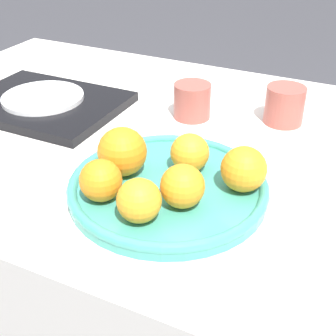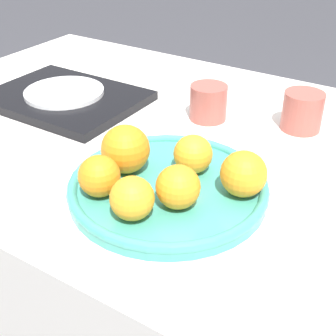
{
  "view_description": "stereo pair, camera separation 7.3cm",
  "coord_description": "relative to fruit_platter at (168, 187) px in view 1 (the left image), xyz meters",
  "views": [
    {
      "loc": [
        0.4,
        -0.74,
        1.21
      ],
      "look_at": [
        0.13,
        -0.18,
        0.83
      ],
      "focal_mm": 50.0,
      "sensor_mm": 36.0,
      "label": 1
    },
    {
      "loc": [
        0.46,
        -0.71,
        1.21
      ],
      "look_at": [
        0.13,
        -0.18,
        0.83
      ],
      "focal_mm": 50.0,
      "sensor_mm": 36.0,
      "label": 2
    }
  ],
  "objects": [
    {
      "name": "orange_0",
      "position": [
        0.01,
        0.06,
        0.04
      ],
      "size": [
        0.06,
        0.06,
        0.06
      ],
      "color": "orange",
      "rests_on": "fruit_platter"
    },
    {
      "name": "orange_3",
      "position": [
        -0.08,
        -0.0,
        0.05
      ],
      "size": [
        0.08,
        0.08,
        0.08
      ],
      "color": "orange",
      "rests_on": "fruit_platter"
    },
    {
      "name": "cup_2",
      "position": [
        0.1,
        0.34,
        0.03
      ],
      "size": [
        0.08,
        0.08,
        0.08
      ],
      "color": "#9E4C42",
      "rests_on": "table"
    },
    {
      "name": "serving_tray",
      "position": [
        -0.4,
        0.19,
        -0.0
      ],
      "size": [
        0.34,
        0.26,
        0.02
      ],
      "color": "black",
      "rests_on": "table"
    },
    {
      "name": "cup_1",
      "position": [
        -0.08,
        0.28,
        0.02
      ],
      "size": [
        0.08,
        0.08,
        0.07
      ],
      "color": "#9E4C42",
      "rests_on": "table"
    },
    {
      "name": "orange_2",
      "position": [
        0.04,
        -0.04,
        0.04
      ],
      "size": [
        0.07,
        0.07,
        0.07
      ],
      "color": "orange",
      "rests_on": "fruit_platter"
    },
    {
      "name": "side_plate",
      "position": [
        -0.4,
        0.19,
        0.01
      ],
      "size": [
        0.18,
        0.18,
        0.01
      ],
      "color": "white",
      "rests_on": "serving_tray"
    },
    {
      "name": "orange_5",
      "position": [
        -0.07,
        -0.08,
        0.04
      ],
      "size": [
        0.07,
        0.07,
        0.07
      ],
      "color": "orange",
      "rests_on": "fruit_platter"
    },
    {
      "name": "orange_4",
      "position": [
        0.11,
        0.04,
        0.04
      ],
      "size": [
        0.07,
        0.07,
        0.07
      ],
      "color": "orange",
      "rests_on": "fruit_platter"
    },
    {
      "name": "fruit_platter",
      "position": [
        0.0,
        0.0,
        0.0
      ],
      "size": [
        0.32,
        0.32,
        0.03
      ],
      "color": "teal",
      "rests_on": "table"
    },
    {
      "name": "table",
      "position": [
        -0.13,
        0.18,
        -0.4
      ],
      "size": [
        1.28,
        0.84,
        0.78
      ],
      "color": "silver",
      "rests_on": "ground_plane"
    },
    {
      "name": "orange_1",
      "position": [
        0.0,
        -0.1,
        0.04
      ],
      "size": [
        0.06,
        0.06,
        0.06
      ],
      "color": "orange",
      "rests_on": "fruit_platter"
    }
  ]
}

